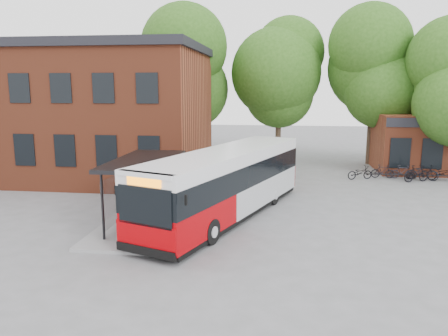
# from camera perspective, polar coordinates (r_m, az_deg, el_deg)

# --- Properties ---
(ground) EXTENTS (100.00, 100.00, 0.00)m
(ground) POSITION_cam_1_polar(r_m,az_deg,el_deg) (19.49, 3.55, -6.98)
(ground) COLOR #606062
(station_building) EXTENTS (18.40, 10.40, 8.50)m
(station_building) POSITION_cam_1_polar(r_m,az_deg,el_deg) (31.04, -19.97, 6.93)
(station_building) COLOR brown
(station_building) RESTS_ON ground
(bus_shelter) EXTENTS (3.60, 7.00, 2.90)m
(bus_shelter) POSITION_cam_1_polar(r_m,az_deg,el_deg) (18.97, -10.32, -3.07)
(bus_shelter) COLOR black
(bus_shelter) RESTS_ON ground
(bike_rail) EXTENTS (5.20, 0.10, 0.38)m
(bike_rail) POSITION_cam_1_polar(r_m,az_deg,el_deg) (30.20, 22.79, -1.12)
(bike_rail) COLOR black
(bike_rail) RESTS_ON ground
(tree_0) EXTENTS (7.92, 7.92, 11.00)m
(tree_0) POSITION_cam_1_polar(r_m,az_deg,el_deg) (35.30, -4.41, 9.91)
(tree_0) COLOR #265015
(tree_0) RESTS_ON ground
(tree_1) EXTENTS (7.92, 7.92, 10.40)m
(tree_1) POSITION_cam_1_polar(r_m,az_deg,el_deg) (35.55, 7.20, 9.38)
(tree_1) COLOR #265015
(tree_1) RESTS_ON ground
(tree_2) EXTENTS (7.92, 7.92, 11.00)m
(tree_2) POSITION_cam_1_polar(r_m,az_deg,el_deg) (35.21, 18.82, 9.39)
(tree_2) COLOR #265015
(tree_2) RESTS_ON ground
(city_bus) EXTENTS (6.60, 12.26, 3.08)m
(city_bus) POSITION_cam_1_polar(r_m,az_deg,el_deg) (19.78, 0.37, -2.08)
(city_bus) COLOR #A70005
(city_bus) RESTS_ON ground
(bicycle_0) EXTENTS (1.76, 1.09, 0.87)m
(bicycle_0) POSITION_cam_1_polar(r_m,az_deg,el_deg) (29.40, 17.31, -0.58)
(bicycle_0) COLOR black
(bicycle_0) RESTS_ON ground
(bicycle_1) EXTENTS (1.50, 0.47, 0.89)m
(bicycle_1) POSITION_cam_1_polar(r_m,az_deg,el_deg) (30.28, 20.01, -0.41)
(bicycle_1) COLOR black
(bicycle_1) RESTS_ON ground
(bicycle_3) EXTENTS (1.50, 0.51, 0.89)m
(bicycle_3) POSITION_cam_1_polar(r_m,az_deg,el_deg) (30.53, 22.25, -0.48)
(bicycle_3) COLOR #222128
(bicycle_3) RESTS_ON ground
(bicycle_4) EXTENTS (2.01, 1.18, 1.00)m
(bicycle_4) POSITION_cam_1_polar(r_m,az_deg,el_deg) (30.51, 24.49, -0.55)
(bicycle_4) COLOR black
(bicycle_4) RESTS_ON ground
(bicycle_5) EXTENTS (1.82, 1.15, 1.06)m
(bicycle_5) POSITION_cam_1_polar(r_m,az_deg,el_deg) (29.80, 23.83, -0.68)
(bicycle_5) COLOR black
(bicycle_5) RESTS_ON ground
(bicycle_6) EXTENTS (1.98, 1.03, 0.99)m
(bicycle_6) POSITION_cam_1_polar(r_m,az_deg,el_deg) (30.94, 26.66, -0.59)
(bicycle_6) COLOR black
(bicycle_6) RESTS_ON ground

